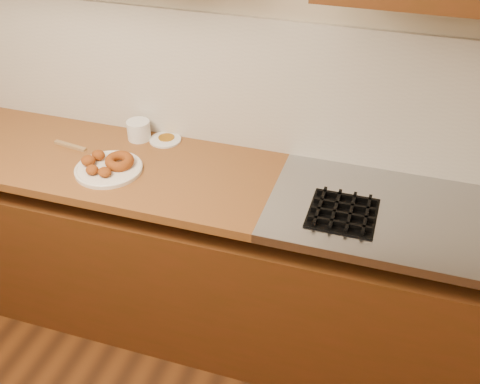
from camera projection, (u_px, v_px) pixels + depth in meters
name	position (u px, v px, depth m)	size (l,w,h in m)	color
wall_back	(183.00, 44.00, 2.41)	(4.00, 0.02, 2.70)	#C4B697
base_cabinet	(170.00, 257.00, 2.73)	(3.60, 0.60, 0.77)	#50240F
butcher_block	(34.00, 149.00, 2.60)	(2.30, 0.62, 0.04)	brown
stovetop	(436.00, 222.00, 2.16)	(1.30, 0.62, 0.04)	#9EA0A5
backsplash	(184.00, 77.00, 2.49)	(3.60, 0.02, 0.60)	#B8B1A4
burner_grates	(430.00, 227.00, 2.08)	(0.91, 0.26, 0.03)	black
donut_plate	(109.00, 169.00, 2.41)	(0.29, 0.29, 0.02)	silver
ring_donut	(119.00, 161.00, 2.41)	(0.13, 0.13, 0.04)	#823D0B
fried_dough_chunks	(95.00, 164.00, 2.39)	(0.19, 0.17, 0.05)	#823D0B
plastic_tub	(139.00, 130.00, 2.62)	(0.11, 0.11, 0.09)	silver
tub_lid	(165.00, 140.00, 2.63)	(0.15, 0.15, 0.01)	silver
brass_jar_lid	(166.00, 138.00, 2.64)	(0.08, 0.08, 0.01)	#B87A1D
wooden_utensil	(70.00, 146.00, 2.58)	(0.17, 0.02, 0.01)	olive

